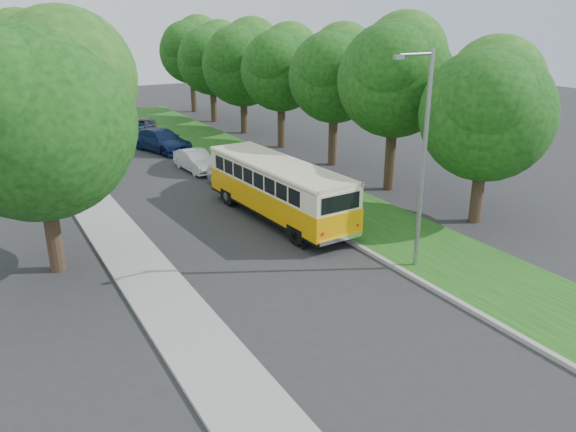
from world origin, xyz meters
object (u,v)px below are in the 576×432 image
lamppost_far (67,110)px  car_blue (162,140)px  lamppost_near (422,156)px  car_grey (143,129)px  vintage_bus (278,191)px  car_white (196,161)px  car_silver (237,176)px

lamppost_far → car_blue: bearing=36.9°
lamppost_near → lamppost_far: size_ratio=1.07×
car_grey → car_blue: bearing=-79.8°
lamppost_far → car_grey: size_ratio=1.38×
lamppost_far → vintage_bus: size_ratio=0.79×
vintage_bus → car_white: size_ratio=2.40×
car_silver → car_white: bearing=87.1°
lamppost_far → vintage_bus: 13.54m
car_white → car_silver: bearing=-86.0°
lamppost_near → vintage_bus: size_ratio=0.85×
lamppost_far → vintage_bus: lamppost_far is taller
car_silver → car_grey: bearing=81.8°
lamppost_far → car_white: bearing=-9.6°
lamppost_near → car_white: bearing=96.8°
car_silver → car_grey: (-0.78, 15.54, 0.04)m
car_white → car_blue: bearing=87.2°
lamppost_far → car_white: (6.85, -1.16, -3.47)m
car_white → car_grey: car_grey is taller
lamppost_near → car_white: 17.85m
vintage_bus → car_grey: 21.04m
lamppost_far → car_grey: (6.72, 9.80, -3.36)m
car_grey → vintage_bus: bearing=-78.7°
car_blue → car_grey: (0.01, 4.77, -0.01)m
lamppost_far → car_white: size_ratio=1.91×
car_silver → lamppost_near: bearing=-94.8°
lamppost_far → lamppost_near: bearing=-64.3°
vintage_bus → car_blue: vintage_bus is taller
lamppost_near → car_white: lamppost_near is taller
lamppost_near → vintage_bus: 8.07m
car_white → lamppost_near: bearing=-87.3°
car_silver → car_blue: size_ratio=0.79×
car_grey → car_silver: bearing=-76.8°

